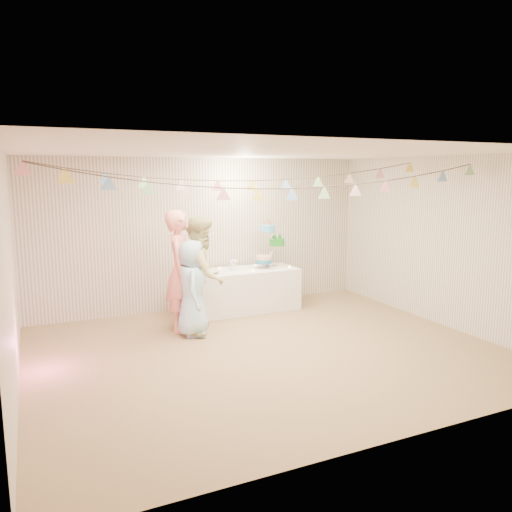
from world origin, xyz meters
name	(u,v)px	position (x,y,z in m)	size (l,w,h in m)	color
floor	(267,351)	(0.00, 0.00, 0.00)	(6.00, 6.00, 0.00)	olive
ceiling	(268,152)	(0.00, 0.00, 2.60)	(6.00, 6.00, 0.00)	silver
back_wall	(205,234)	(0.00, 2.50, 1.30)	(6.00, 6.00, 0.00)	silver
front_wall	(398,298)	(0.00, -2.50, 1.30)	(6.00, 6.00, 0.00)	silver
left_wall	(9,274)	(-3.00, 0.00, 1.30)	(5.00, 5.00, 0.00)	silver
right_wall	(443,242)	(3.00, 0.00, 1.30)	(5.00, 5.00, 0.00)	silver
table	(242,290)	(0.49, 2.00, 0.36)	(1.90, 0.76, 0.71)	white
cake_stand	(270,243)	(1.04, 2.05, 1.13)	(0.68, 0.40, 0.76)	silver
cake_bottom	(264,261)	(0.89, 1.99, 0.84)	(0.31, 0.31, 0.15)	teal
cake_middle	(277,243)	(1.22, 2.14, 1.11)	(0.27, 0.27, 0.22)	#1C8120
cake_top_tier	(268,230)	(0.98, 2.02, 1.38)	(0.25, 0.25, 0.19)	#45A8D8
platter	(209,270)	(-0.12, 1.95, 0.76)	(0.35, 0.35, 0.02)	white
posy	(234,262)	(0.36, 2.05, 0.84)	(0.16, 0.16, 0.18)	white
person_adult_a	(181,271)	(-0.76, 1.39, 0.91)	(0.66, 0.43, 1.81)	#FF9585
person_adult_b	(202,274)	(-0.50, 1.19, 0.86)	(0.84, 0.65, 1.73)	#C3BB78
person_child	(192,288)	(-0.68, 1.08, 0.70)	(0.68, 0.45, 1.40)	#A9D6F0
bunting_back	(235,172)	(0.00, 1.10, 2.35)	(5.60, 1.10, 0.40)	pink
bunting_front	(275,175)	(0.00, -0.20, 2.32)	(5.60, 0.90, 0.36)	#72A5E5
tealight_0	(200,274)	(-0.31, 1.85, 0.73)	(0.04, 0.04, 0.03)	#FFD88C
tealight_1	(219,269)	(0.14, 2.18, 0.73)	(0.04, 0.04, 0.03)	#FFD88C
tealight_2	(253,271)	(0.59, 1.78, 0.73)	(0.04, 0.04, 0.03)	#FFD88C
tealight_3	(256,265)	(0.84, 2.22, 0.73)	(0.04, 0.04, 0.03)	#FFD88C
tealight_4	(290,267)	(1.31, 1.82, 0.73)	(0.04, 0.04, 0.03)	#FFD88C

